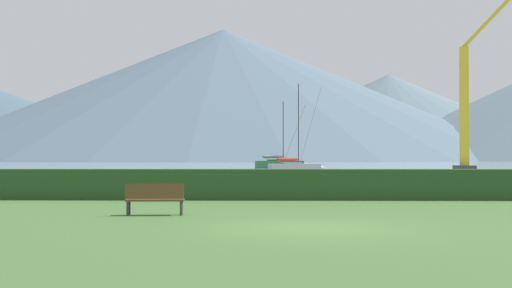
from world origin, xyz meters
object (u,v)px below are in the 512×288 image
at_px(sailboat_slip_1, 295,167).
at_px(sailboat_slip_4, 280,164).
at_px(park_bench_under_tree, 155,197).
at_px(dock_crane, 466,115).

bearing_deg(sailboat_slip_1, sailboat_slip_4, 78.55).
bearing_deg(sailboat_slip_1, park_bench_under_tree, -111.28).
distance_m(sailboat_slip_4, dock_crane, 34.39).
bearing_deg(sailboat_slip_1, dock_crane, -30.33).
bearing_deg(park_bench_under_tree, sailboat_slip_1, 79.17).
bearing_deg(dock_crane, sailboat_slip_4, 124.69).
distance_m(sailboat_slip_1, dock_crane, 19.42).
bearing_deg(sailboat_slip_4, park_bench_under_tree, -100.75).
relative_size(sailboat_slip_1, dock_crane, 0.52).
bearing_deg(dock_crane, sailboat_slip_1, 164.58).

